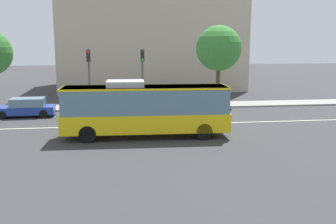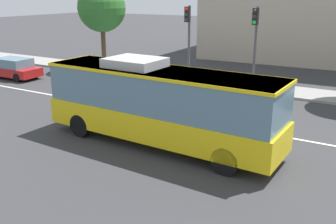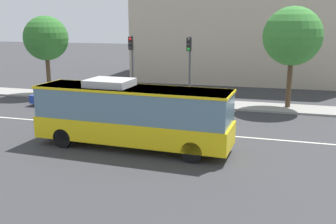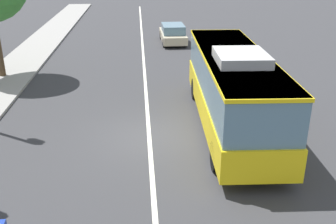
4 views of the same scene
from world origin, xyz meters
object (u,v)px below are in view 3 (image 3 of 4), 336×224
Objects in this scene: street_tree_kerbside_left at (293,36)px; street_tree_kerbside_centre at (46,38)px; traffic_light_near_corner at (132,58)px; sedan_blue at (63,96)px; transit_bus at (132,113)px; traffic_light_mid_block at (189,59)px.

street_tree_kerbside_centre is (-19.84, -0.20, -0.39)m from street_tree_kerbside_left.
sedan_blue is at bearing -65.89° from traffic_light_near_corner.
street_tree_kerbside_centre reaches higher than sedan_blue.
street_tree_kerbside_left is at bearing 0.57° from street_tree_kerbside_centre.
transit_bus is at bearing -123.47° from street_tree_kerbside_left.
traffic_light_near_corner is 0.77× the size of street_tree_kerbside_centre.
street_tree_kerbside_centre reaches higher than transit_bus.
street_tree_kerbside_left is (7.64, 11.55, 3.42)m from transit_bus.
sedan_blue is 0.68× the size of street_tree_kerbside_centre.
street_tree_kerbside_left is at bearing 103.83° from traffic_light_mid_block.
street_tree_kerbside_centre is (-12.20, 11.35, 3.03)m from transit_bus.
street_tree_kerbside_left reaches higher than sedan_blue.
sedan_blue is 17.39m from street_tree_kerbside_left.
traffic_light_mid_block is (0.55, 9.99, 1.75)m from transit_bus.
street_tree_kerbside_left is at bearing 58.72° from transit_bus.
street_tree_kerbside_centre is at bearing -47.53° from sedan_blue.
street_tree_kerbside_left reaches higher than street_tree_kerbside_centre.
traffic_light_mid_block is at bearing 88.64° from traffic_light_near_corner.
transit_bus is 11.81m from sedan_blue.
sedan_blue is 0.88× the size of traffic_light_near_corner.
sedan_blue is 0.62× the size of street_tree_kerbside_left.
street_tree_kerbside_centre is (-12.75, 1.36, 1.28)m from traffic_light_mid_block.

